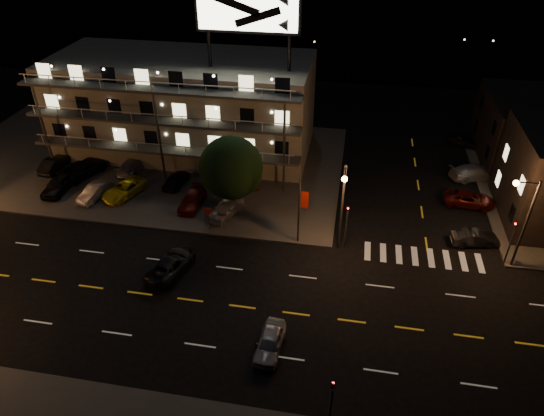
% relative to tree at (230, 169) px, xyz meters
% --- Properties ---
extents(ground, '(140.00, 140.00, 0.00)m').
position_rel_tree_xyz_m(ground, '(1.67, -11.90, -4.62)').
color(ground, black).
rests_on(ground, ground).
extents(curb_nw, '(44.00, 24.00, 0.15)m').
position_rel_tree_xyz_m(curb_nw, '(-12.33, 8.10, -4.55)').
color(curb_nw, '#3C3C3A').
rests_on(curb_nw, ground).
extents(motel, '(28.00, 13.80, 18.10)m').
position_rel_tree_xyz_m(motel, '(-8.27, 11.98, 0.72)').
color(motel, gray).
rests_on(motel, ground).
extents(streetlight_nc, '(0.44, 1.92, 8.00)m').
position_rel_tree_xyz_m(streetlight_nc, '(10.17, -3.97, 0.34)').
color(streetlight_nc, '#2D2D30').
rests_on(streetlight_nc, ground).
extents(streetlight_ne, '(1.92, 0.44, 8.00)m').
position_rel_tree_xyz_m(streetlight_ne, '(23.81, -3.60, 0.34)').
color(streetlight_ne, '#2D2D30').
rests_on(streetlight_ne, ground).
extents(signal_nw, '(0.20, 0.27, 4.60)m').
position_rel_tree_xyz_m(signal_nw, '(10.67, -3.41, -2.06)').
color(signal_nw, '#2D2D30').
rests_on(signal_nw, ground).
extents(signal_sw, '(0.20, 0.27, 4.60)m').
position_rel_tree_xyz_m(signal_sw, '(10.67, -20.40, -2.06)').
color(signal_sw, '#2D2D30').
rests_on(signal_sw, ground).
extents(signal_ne, '(0.27, 0.20, 4.60)m').
position_rel_tree_xyz_m(signal_ne, '(23.67, -3.40, -2.06)').
color(signal_ne, '#2D2D30').
rests_on(signal_ne, ground).
extents(banner_north, '(0.83, 0.16, 6.40)m').
position_rel_tree_xyz_m(banner_north, '(6.76, -3.50, -1.20)').
color(banner_north, '#2D2D30').
rests_on(banner_north, ground).
extents(stop_sign, '(0.91, 0.11, 2.61)m').
position_rel_tree_xyz_m(stop_sign, '(-1.33, -3.33, -2.91)').
color(stop_sign, '#2D2D30').
rests_on(stop_sign, ground).
extents(tree, '(5.98, 5.76, 7.53)m').
position_rel_tree_xyz_m(tree, '(0.00, 0.00, 0.00)').
color(tree, black).
rests_on(tree, curb_nw).
extents(lot_car_0, '(1.84, 4.52, 1.54)m').
position_rel_tree_xyz_m(lot_car_0, '(-17.97, 0.34, -3.71)').
color(lot_car_0, black).
rests_on(lot_car_0, curb_nw).
extents(lot_car_1, '(2.24, 4.27, 1.34)m').
position_rel_tree_xyz_m(lot_car_1, '(-13.85, -0.14, -3.80)').
color(lot_car_1, '#96959B').
rests_on(lot_car_1, curb_nw).
extents(lot_car_2, '(3.88, 5.32, 1.34)m').
position_rel_tree_xyz_m(lot_car_2, '(-11.12, 0.81, -3.80)').
color(lot_car_2, yellow).
rests_on(lot_car_2, curb_nw).
extents(lot_car_3, '(1.97, 4.48, 1.28)m').
position_rel_tree_xyz_m(lot_car_3, '(-3.98, 0.17, -3.83)').
color(lot_car_3, '#55110C').
rests_on(lot_car_3, curb_nw).
extents(lot_car_4, '(2.93, 4.61, 1.46)m').
position_rel_tree_xyz_m(lot_car_4, '(-0.43, -0.80, -3.74)').
color(lot_car_4, '#96959B').
rests_on(lot_car_4, curb_nw).
extents(lot_car_5, '(1.64, 4.33, 1.41)m').
position_rel_tree_xyz_m(lot_car_5, '(-20.72, 4.31, -3.77)').
color(lot_car_5, black).
rests_on(lot_car_5, curb_nw).
extents(lot_car_6, '(4.37, 6.03, 1.52)m').
position_rel_tree_xyz_m(lot_car_6, '(-17.17, 3.80, -3.71)').
color(lot_car_6, black).
rests_on(lot_car_6, curb_nw).
extents(lot_car_7, '(2.29, 4.69, 1.31)m').
position_rel_tree_xyz_m(lot_car_7, '(-12.38, 5.60, -3.82)').
color(lot_car_7, '#96959B').
rests_on(lot_car_7, curb_nw).
extents(lot_car_8, '(1.95, 4.06, 1.34)m').
position_rel_tree_xyz_m(lot_car_8, '(-6.77, 3.47, -3.81)').
color(lot_car_8, black).
rests_on(lot_car_8, curb_nw).
extents(lot_car_9, '(2.90, 4.70, 1.46)m').
position_rel_tree_xyz_m(lot_car_9, '(0.38, 5.20, -3.74)').
color(lot_car_9, '#55110C').
rests_on(lot_car_9, curb_nw).
extents(side_car_0, '(4.25, 2.10, 1.34)m').
position_rel_tree_xyz_m(side_car_0, '(21.62, -1.18, -3.95)').
color(side_car_0, black).
rests_on(side_car_0, ground).
extents(side_car_1, '(4.99, 2.64, 1.34)m').
position_rel_tree_xyz_m(side_car_1, '(22.12, 5.18, -3.96)').
color(side_car_1, '#55110C').
rests_on(side_car_1, ground).
extents(side_car_2, '(5.62, 3.97, 1.51)m').
position_rel_tree_xyz_m(side_car_2, '(23.43, 10.53, -3.87)').
color(side_car_2, '#96959B').
rests_on(side_car_2, ground).
extents(side_car_3, '(4.27, 3.06, 1.35)m').
position_rel_tree_xyz_m(side_car_3, '(23.68, 18.19, -3.95)').
color(side_car_3, black).
rests_on(side_car_3, ground).
extents(road_car_east, '(1.86, 4.10, 1.36)m').
position_rel_tree_xyz_m(road_car_east, '(6.38, -15.37, -3.94)').
color(road_car_east, '#96959B').
rests_on(road_car_east, ground).
extents(road_car_west, '(3.34, 5.36, 1.38)m').
position_rel_tree_xyz_m(road_car_west, '(-2.79, -9.03, -3.93)').
color(road_car_west, black).
rests_on(road_car_west, ground).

